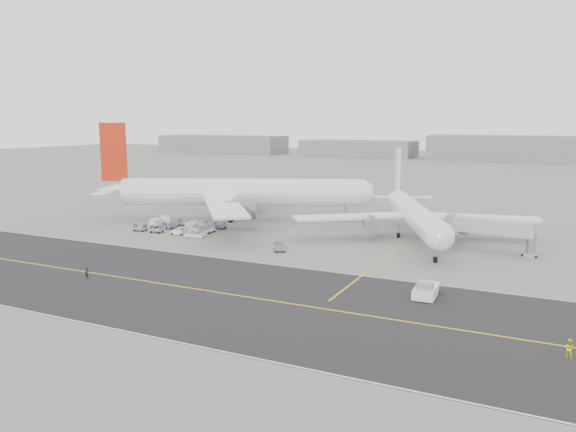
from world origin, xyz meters
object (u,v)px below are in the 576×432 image
at_px(airliner_b, 414,214).
at_px(airliner_a, 234,192).
at_px(pushback_tug, 426,290).
at_px(ground_crew_b, 569,348).
at_px(ground_crew_a, 87,273).
at_px(jet_bridge, 491,228).

bearing_deg(airliner_b, airliner_a, 152.39).
height_order(airliner_b, pushback_tug, airliner_b).
xyz_separation_m(airliner_a, ground_crew_b, (67.15, -50.73, -5.28)).
height_order(pushback_tug, ground_crew_a, pushback_tug).
relative_size(airliner_a, airliner_b, 1.34).
bearing_deg(jet_bridge, pushback_tug, -91.39).
height_order(airliner_b, ground_crew_a, airliner_b).
distance_m(pushback_tug, jet_bridge, 30.47).
relative_size(airliner_b, pushback_tug, 6.06).
xyz_separation_m(pushback_tug, jet_bridge, (4.38, 29.99, 3.16)).
distance_m(airliner_a, ground_crew_a, 51.11).
relative_size(jet_bridge, ground_crew_b, 8.21).
height_order(jet_bridge, ground_crew_a, jet_bridge).
distance_m(jet_bridge, ground_crew_b, 44.44).
bearing_deg(airliner_a, jet_bridge, -121.63).
xyz_separation_m(airliner_a, airliner_b, (40.98, -2.56, -1.55)).
bearing_deg(jet_bridge, airliner_b, 166.43).
xyz_separation_m(airliner_a, ground_crew_a, (6.27, -50.44, -5.39)).
xyz_separation_m(jet_bridge, ground_crew_a, (-49.20, -42.47, -3.19)).
bearing_deg(ground_crew_b, pushback_tug, -23.80).
bearing_deg(ground_crew_a, airliner_b, 64.53).
distance_m(jet_bridge, ground_crew_a, 65.07).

